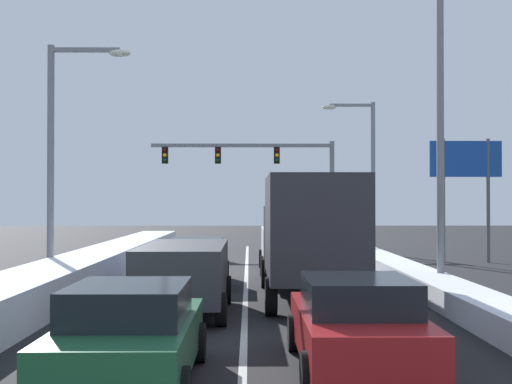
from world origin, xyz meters
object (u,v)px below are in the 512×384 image
object	(u,v)px
box_truck_right_lane_second	(310,231)
street_lamp_left_mid	(63,141)
suv_white_right_lane_third	(288,245)
street_lamp_right_far	(365,163)
sedan_navy_center_lane_third	(197,261)
traffic_light_gantry	(268,167)
sedan_green_center_lane_nearest	(130,335)
suv_charcoal_center_lane_second	(184,272)
sedan_red_right_lane_nearest	(357,324)
roadside_sign_right	(466,172)
street_lamp_right_mid	(429,108)

from	to	relation	value
box_truck_right_lane_second	street_lamp_left_mid	world-z (taller)	street_lamp_left_mid
suv_white_right_lane_third	street_lamp_right_far	bearing A→B (deg)	61.50
suv_white_right_lane_third	sedan_navy_center_lane_third	bearing A→B (deg)	-127.04
sedan_navy_center_lane_third	traffic_light_gantry	size ratio (longest dim) A/B	0.42
sedan_green_center_lane_nearest	street_lamp_right_far	world-z (taller)	street_lamp_right_far
box_truck_right_lane_second	sedan_green_center_lane_nearest	xyz separation A→B (m)	(-3.38, -8.80, -1.14)
suv_charcoal_center_lane_second	street_lamp_right_far	bearing A→B (deg)	67.91
sedan_red_right_lane_nearest	sedan_green_center_lane_nearest	bearing A→B (deg)	-166.09
sedan_navy_center_lane_third	street_lamp_left_mid	distance (m)	5.79
box_truck_right_lane_second	roadside_sign_right	world-z (taller)	roadside_sign_right
suv_white_right_lane_third	street_lamp_right_mid	bearing A→B (deg)	-59.47
sedan_navy_center_lane_third	sedan_red_right_lane_nearest	bearing A→B (deg)	-73.86
street_lamp_right_far	roadside_sign_right	xyz separation A→B (m)	(3.79, -4.03, -0.62)
sedan_red_right_lane_nearest	box_truck_right_lane_second	world-z (taller)	box_truck_right_lane_second
traffic_light_gantry	roadside_sign_right	size ratio (longest dim) A/B	1.93
sedan_red_right_lane_nearest	sedan_navy_center_lane_third	bearing A→B (deg)	106.14
sedan_navy_center_lane_third	street_lamp_right_mid	xyz separation A→B (m)	(7.02, -2.27, 4.70)
street_lamp_right_far	street_lamp_left_mid	size ratio (longest dim) A/B	1.00
sedan_red_right_lane_nearest	suv_white_right_lane_third	bearing A→B (deg)	90.79
traffic_light_gantry	suv_white_right_lane_third	bearing A→B (deg)	-88.27
box_truck_right_lane_second	roadside_sign_right	xyz separation A→B (m)	(7.99, 12.06, 2.12)
suv_white_right_lane_third	roadside_sign_right	world-z (taller)	roadside_sign_right
sedan_green_center_lane_nearest	street_lamp_left_mid	distance (m)	13.53
roadside_sign_right	sedan_green_center_lane_nearest	bearing A→B (deg)	-118.59
suv_white_right_lane_third	sedan_green_center_lane_nearest	size ratio (longest dim) A/B	1.09
suv_charcoal_center_lane_second	sedan_navy_center_lane_third	bearing A→B (deg)	91.38
street_lamp_left_mid	roadside_sign_right	bearing A→B (deg)	28.90
suv_charcoal_center_lane_second	sedan_navy_center_lane_third	size ratio (longest dim) A/B	1.09
traffic_light_gantry	street_lamp_right_far	bearing A→B (deg)	-48.76
sedan_red_right_lane_nearest	street_lamp_right_far	xyz separation A→B (m)	(4.13, 24.04, 3.88)
sedan_navy_center_lane_third	roadside_sign_right	xyz separation A→B (m)	(11.34, 8.22, 3.25)
box_truck_right_lane_second	street_lamp_right_far	distance (m)	16.85
sedan_navy_center_lane_third	street_lamp_left_mid	bearing A→B (deg)	-174.72
traffic_light_gantry	roadside_sign_right	distance (m)	12.77
box_truck_right_lane_second	roadside_sign_right	bearing A→B (deg)	56.49
sedan_red_right_lane_nearest	suv_white_right_lane_third	world-z (taller)	suv_white_right_lane_third
suv_white_right_lane_third	box_truck_right_lane_second	bearing A→B (deg)	-88.86
sedan_green_center_lane_nearest	sedan_navy_center_lane_third	xyz separation A→B (m)	(0.03, 12.64, 0.00)
suv_charcoal_center_lane_second	sedan_navy_center_lane_third	distance (m)	5.99
sedan_green_center_lane_nearest	roadside_sign_right	xyz separation A→B (m)	(11.37, 20.86, 3.25)
suv_charcoal_center_lane_second	street_lamp_left_mid	bearing A→B (deg)	128.28
traffic_light_gantry	street_lamp_right_mid	size ratio (longest dim) A/B	1.14
sedan_red_right_lane_nearest	traffic_light_gantry	xyz separation A→B (m)	(-0.63, 29.47, 3.96)
suv_white_right_lane_third	street_lamp_right_mid	world-z (taller)	street_lamp_right_mid
street_lamp_right_mid	roadside_sign_right	distance (m)	11.43
suv_white_right_lane_third	street_lamp_right_far	distance (m)	9.82
sedan_green_center_lane_nearest	sedan_navy_center_lane_third	world-z (taller)	same
street_lamp_right_far	sedan_green_center_lane_nearest	bearing A→B (deg)	-106.93
box_truck_right_lane_second	sedan_navy_center_lane_third	bearing A→B (deg)	131.11
sedan_navy_center_lane_third	street_lamp_right_far	distance (m)	14.90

